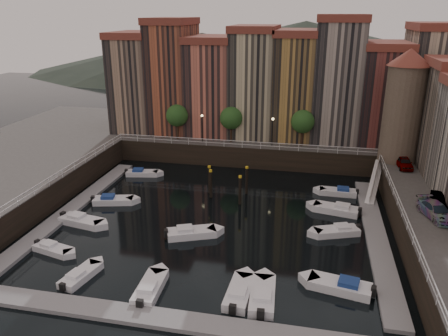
% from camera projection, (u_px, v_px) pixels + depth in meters
% --- Properties ---
extents(ground, '(200.00, 200.00, 0.00)m').
position_uv_depth(ground, '(217.00, 217.00, 46.77)').
color(ground, black).
rests_on(ground, ground).
extents(quay_far, '(80.00, 20.00, 3.00)m').
position_uv_depth(quay_far, '(252.00, 139.00, 70.21)').
color(quay_far, black).
rests_on(quay_far, ground).
extents(dock_left, '(2.00, 28.00, 0.35)m').
position_uv_depth(dock_left, '(74.00, 207.00, 48.93)').
color(dock_left, gray).
rests_on(dock_left, ground).
extents(dock_right, '(2.00, 28.00, 0.35)m').
position_uv_depth(dock_right, '(376.00, 235.00, 42.65)').
color(dock_right, gray).
rests_on(dock_right, ground).
extents(dock_near, '(30.00, 2.00, 0.35)m').
position_uv_depth(dock_near, '(164.00, 319.00, 31.05)').
color(dock_near, gray).
rests_on(dock_near, ground).
extents(mountains, '(145.00, 100.00, 18.00)m').
position_uv_depth(mountains, '(295.00, 53.00, 145.07)').
color(mountains, '#2D382D').
rests_on(mountains, ground).
extents(far_terrace, '(48.70, 10.30, 17.50)m').
position_uv_depth(far_terrace, '(274.00, 83.00, 64.07)').
color(far_terrace, '#95785F').
rests_on(far_terrace, quay_far).
extents(corner_tower, '(5.20, 5.20, 13.80)m').
position_uv_depth(corner_tower, '(404.00, 105.00, 52.81)').
color(corner_tower, '#6B5B4C').
rests_on(corner_tower, quay_right).
extents(promenade_trees, '(21.20, 3.20, 5.20)m').
position_uv_depth(promenade_trees, '(236.00, 118.00, 61.56)').
color(promenade_trees, black).
rests_on(promenade_trees, quay_far).
extents(street_lamps, '(10.36, 0.36, 4.18)m').
position_uv_depth(street_lamps, '(237.00, 125.00, 60.81)').
color(street_lamps, black).
rests_on(street_lamps, quay_far).
extents(railings, '(36.08, 34.04, 0.52)m').
position_uv_depth(railings, '(226.00, 169.00, 49.99)').
color(railings, white).
rests_on(railings, ground).
extents(gangway, '(2.78, 8.32, 3.73)m').
position_uv_depth(gangway, '(375.00, 180.00, 52.02)').
color(gangway, white).
rests_on(gangway, ground).
extents(mooring_pilings, '(4.79, 3.56, 3.78)m').
position_uv_depth(mooring_pilings, '(227.00, 184.00, 51.45)').
color(mooring_pilings, black).
rests_on(mooring_pilings, ground).
extents(boat_left_0, '(4.18, 2.33, 0.94)m').
position_uv_depth(boat_left_0, '(53.00, 249.00, 39.97)').
color(boat_left_0, white).
rests_on(boat_left_0, ground).
extents(boat_left_1, '(5.12, 2.63, 1.15)m').
position_uv_depth(boat_left_1, '(81.00, 221.00, 45.18)').
color(boat_left_1, white).
rests_on(boat_left_1, ground).
extents(boat_left_3, '(4.89, 2.76, 1.09)m').
position_uv_depth(boat_left_3, '(112.00, 200.00, 50.12)').
color(boat_left_3, white).
rests_on(boat_left_3, ground).
extents(boat_left_4, '(4.55, 2.32, 1.02)m').
position_uv_depth(boat_left_4, '(142.00, 173.00, 58.67)').
color(boat_left_4, white).
rests_on(boat_left_4, ground).
extents(boat_right_0, '(5.29, 2.79, 1.18)m').
position_uv_depth(boat_right_0, '(341.00, 286.00, 34.40)').
color(boat_right_0, white).
rests_on(boat_right_0, ground).
extents(boat_right_2, '(4.75, 3.16, 1.07)m').
position_uv_depth(boat_right_2, '(337.00, 231.00, 43.10)').
color(boat_right_2, white).
rests_on(boat_right_2, ground).
extents(boat_right_3, '(5.26, 2.81, 1.18)m').
position_uv_depth(boat_right_3, '(337.00, 209.00, 47.76)').
color(boat_right_3, white).
rests_on(boat_right_3, ground).
extents(boat_right_4, '(4.57, 1.73, 1.05)m').
position_uv_depth(boat_right_4, '(339.00, 192.00, 52.49)').
color(boat_right_4, white).
rests_on(boat_right_4, ground).
extents(boat_near_0, '(2.31, 4.35, 0.97)m').
position_uv_depth(boat_near_0, '(80.00, 276.00, 35.89)').
color(boat_near_0, white).
rests_on(boat_near_0, ground).
extents(boat_near_1, '(1.92, 4.84, 1.10)m').
position_uv_depth(boat_near_1, '(150.00, 288.00, 34.18)').
color(boat_near_1, white).
rests_on(boat_near_1, ground).
extents(boat_near_2, '(1.95, 4.91, 1.12)m').
position_uv_depth(boat_near_2, '(239.00, 293.00, 33.60)').
color(boat_near_2, white).
rests_on(boat_near_2, ground).
extents(boat_near_3, '(2.17, 5.18, 1.18)m').
position_uv_depth(boat_near_3, '(263.00, 296.00, 33.18)').
color(boat_near_3, white).
rests_on(boat_near_3, ground).
extents(car_a, '(1.84, 3.98, 1.32)m').
position_uv_depth(car_a, '(404.00, 163.00, 52.32)').
color(car_a, gray).
rests_on(car_a, quay_right).
extents(car_b, '(1.75, 4.37, 1.41)m').
position_uv_depth(car_b, '(442.00, 203.00, 41.42)').
color(car_b, gray).
rests_on(car_b, quay_right).
extents(car_c, '(3.19, 5.00, 1.35)m').
position_uv_depth(car_c, '(436.00, 212.00, 39.62)').
color(car_c, gray).
rests_on(car_c, quay_right).
extents(boat_extra_438, '(5.10, 3.52, 1.16)m').
position_uv_depth(boat_extra_438, '(190.00, 233.00, 42.71)').
color(boat_extra_438, white).
rests_on(boat_extra_438, ground).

